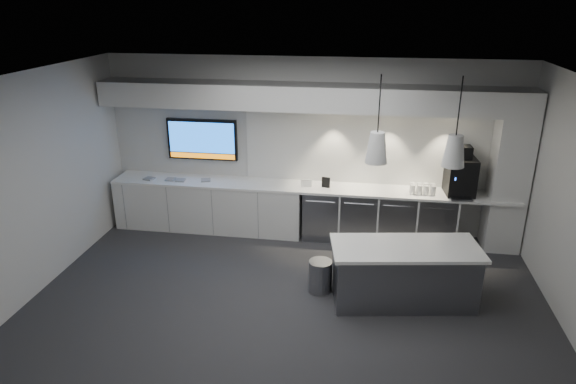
% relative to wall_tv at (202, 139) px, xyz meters
% --- Properties ---
extents(floor, '(7.00, 7.00, 0.00)m').
position_rel_wall_tv_xyz_m(floor, '(1.90, -2.45, -1.56)').
color(floor, '#2C2C2E').
rests_on(floor, ground).
extents(ceiling, '(7.00, 7.00, 0.00)m').
position_rel_wall_tv_xyz_m(ceiling, '(1.90, -2.45, 1.44)').
color(ceiling, black).
rests_on(ceiling, wall_back).
extents(wall_back, '(7.00, 0.00, 7.00)m').
position_rel_wall_tv_xyz_m(wall_back, '(1.90, 0.05, -0.06)').
color(wall_back, silver).
rests_on(wall_back, floor).
extents(wall_front, '(7.00, 0.00, 7.00)m').
position_rel_wall_tv_xyz_m(wall_front, '(1.90, -4.95, -0.06)').
color(wall_front, silver).
rests_on(wall_front, floor).
extents(wall_left, '(0.00, 7.00, 7.00)m').
position_rel_wall_tv_xyz_m(wall_left, '(-1.60, -2.45, -0.06)').
color(wall_left, silver).
rests_on(wall_left, floor).
extents(back_counter, '(6.80, 0.65, 0.04)m').
position_rel_wall_tv_xyz_m(back_counter, '(1.90, -0.27, -0.68)').
color(back_counter, white).
rests_on(back_counter, left_base_cabinets).
extents(left_base_cabinets, '(3.30, 0.63, 0.86)m').
position_rel_wall_tv_xyz_m(left_base_cabinets, '(0.15, -0.27, -1.13)').
color(left_base_cabinets, white).
rests_on(left_base_cabinets, floor).
extents(fridge_unit_a, '(0.60, 0.61, 0.85)m').
position_rel_wall_tv_xyz_m(fridge_unit_a, '(2.15, -0.27, -1.13)').
color(fridge_unit_a, gray).
rests_on(fridge_unit_a, floor).
extents(fridge_unit_b, '(0.60, 0.61, 0.85)m').
position_rel_wall_tv_xyz_m(fridge_unit_b, '(2.78, -0.27, -1.13)').
color(fridge_unit_b, gray).
rests_on(fridge_unit_b, floor).
extents(fridge_unit_c, '(0.60, 0.61, 0.85)m').
position_rel_wall_tv_xyz_m(fridge_unit_c, '(3.41, -0.27, -1.13)').
color(fridge_unit_c, gray).
rests_on(fridge_unit_c, floor).
extents(fridge_unit_d, '(0.60, 0.61, 0.85)m').
position_rel_wall_tv_xyz_m(fridge_unit_d, '(4.04, -0.27, -1.13)').
color(fridge_unit_d, gray).
rests_on(fridge_unit_d, floor).
extents(backsplash, '(4.60, 0.03, 1.30)m').
position_rel_wall_tv_xyz_m(backsplash, '(3.10, 0.03, -0.01)').
color(backsplash, white).
rests_on(backsplash, wall_back).
extents(soffit, '(6.90, 0.60, 0.40)m').
position_rel_wall_tv_xyz_m(soffit, '(1.90, -0.25, 0.84)').
color(soffit, white).
rests_on(soffit, wall_back).
extents(column, '(0.55, 0.55, 2.60)m').
position_rel_wall_tv_xyz_m(column, '(5.10, -0.25, -0.26)').
color(column, white).
rests_on(column, floor).
extents(wall_tv, '(1.25, 0.07, 0.72)m').
position_rel_wall_tv_xyz_m(wall_tv, '(0.00, 0.00, 0.00)').
color(wall_tv, black).
rests_on(wall_tv, wall_back).
extents(island, '(2.05, 1.13, 0.82)m').
position_rel_wall_tv_xyz_m(island, '(3.43, -2.16, -1.14)').
color(island, gray).
rests_on(island, floor).
extents(bin, '(0.38, 0.38, 0.46)m').
position_rel_wall_tv_xyz_m(bin, '(2.31, -2.08, -1.33)').
color(bin, gray).
rests_on(bin, floor).
extents(coffee_machine, '(0.47, 0.64, 0.80)m').
position_rel_wall_tv_xyz_m(coffee_machine, '(4.36, -0.25, -0.33)').
color(coffee_machine, black).
rests_on(coffee_machine, back_counter).
extents(sign_black, '(0.14, 0.05, 0.18)m').
position_rel_wall_tv_xyz_m(sign_black, '(2.21, -0.30, -0.57)').
color(sign_black, black).
rests_on(sign_black, back_counter).
extents(sign_white, '(0.18, 0.05, 0.14)m').
position_rel_wall_tv_xyz_m(sign_white, '(1.88, -0.34, -0.59)').
color(sign_white, white).
rests_on(sign_white, back_counter).
extents(cup_cluster, '(0.41, 0.19, 0.16)m').
position_rel_wall_tv_xyz_m(cup_cluster, '(3.79, -0.35, -0.58)').
color(cup_cluster, white).
rests_on(cup_cluster, back_counter).
extents(tray_a, '(0.19, 0.19, 0.02)m').
position_rel_wall_tv_xyz_m(tray_a, '(-0.89, -0.37, -0.65)').
color(tray_a, gray).
rests_on(tray_a, back_counter).
extents(tray_b, '(0.17, 0.17, 0.02)m').
position_rel_wall_tv_xyz_m(tray_b, '(-0.50, -0.34, -0.65)').
color(tray_b, gray).
rests_on(tray_b, back_counter).
extents(tray_c, '(0.17, 0.17, 0.02)m').
position_rel_wall_tv_xyz_m(tray_c, '(-0.32, -0.36, -0.65)').
color(tray_c, gray).
rests_on(tray_c, back_counter).
extents(tray_d, '(0.20, 0.20, 0.02)m').
position_rel_wall_tv_xyz_m(tray_d, '(0.12, -0.29, -0.65)').
color(tray_d, gray).
rests_on(tray_d, back_counter).
extents(pendant_left, '(0.27, 0.27, 1.09)m').
position_rel_wall_tv_xyz_m(pendant_left, '(2.97, -2.16, 0.59)').
color(pendant_left, white).
rests_on(pendant_left, ceiling).
extents(pendant_right, '(0.27, 0.27, 1.09)m').
position_rel_wall_tv_xyz_m(pendant_right, '(3.90, -2.16, 0.59)').
color(pendant_right, white).
rests_on(pendant_right, ceiling).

